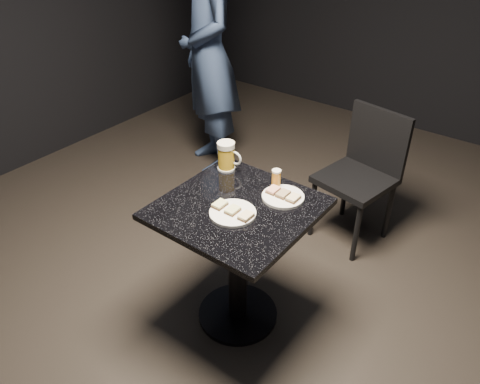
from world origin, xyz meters
name	(u,v)px	position (x,y,z in m)	size (l,w,h in m)	color
floor	(238,315)	(0.00, 0.00, 0.00)	(6.00, 6.00, 0.00)	black
plate_large	(233,213)	(0.02, -0.07, 0.76)	(0.22, 0.22, 0.01)	white
plate_small	(283,197)	(0.13, 0.19, 0.76)	(0.21, 0.21, 0.01)	white
patron	(209,55)	(-1.23, 1.24, 0.95)	(0.69, 0.45, 1.90)	navy
table	(238,245)	(0.00, 0.00, 0.51)	(0.70, 0.70, 0.75)	black
beer_mug	(227,156)	(-0.26, 0.24, 0.83)	(0.14, 0.10, 0.16)	silver
beer_tumbler	(276,179)	(0.05, 0.25, 0.80)	(0.05, 0.05, 0.10)	silver
chair	(363,169)	(0.17, 1.10, 0.50)	(0.49, 0.49, 0.88)	black
canapes_on_plate_large	(233,210)	(0.02, -0.07, 0.77)	(0.20, 0.07, 0.02)	#4C3521
canapes_on_plate_small	(283,194)	(0.13, 0.19, 0.77)	(0.17, 0.07, 0.02)	#4C3521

